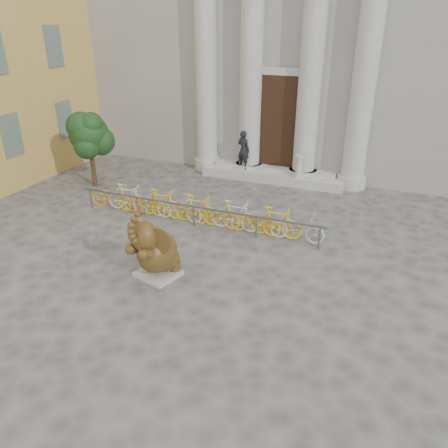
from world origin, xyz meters
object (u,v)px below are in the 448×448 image
at_px(elephant_statue, 156,251).
at_px(tree, 89,135).
at_px(pedestrian, 243,150).
at_px(bike_rack, 197,209).

height_order(elephant_statue, tree, tree).
relative_size(tree, pedestrian, 1.83).
height_order(bike_rack, tree, tree).
xyz_separation_m(bike_rack, tree, (-5.42, 1.71, 1.61)).
bearing_deg(pedestrian, elephant_statue, 114.22).
relative_size(bike_rack, pedestrian, 5.21).
distance_m(bike_rack, tree, 5.90).
bearing_deg(bike_rack, elephant_statue, -82.89).
relative_size(bike_rack, tree, 2.85).
height_order(tree, pedestrian, tree).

